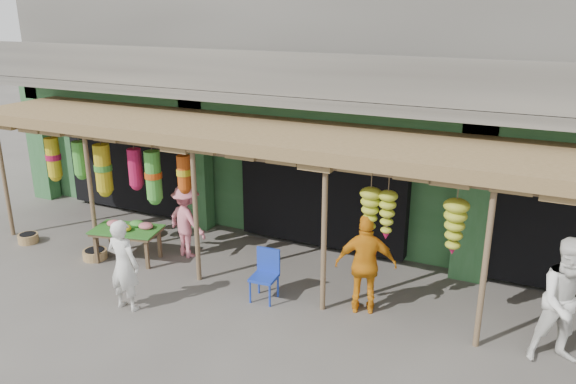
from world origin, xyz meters
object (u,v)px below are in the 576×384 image
at_px(person_vendor, 366,265).
at_px(blue_chair, 266,272).
at_px(person_front, 124,265).
at_px(person_right, 568,302).
at_px(person_shopper, 187,221).
at_px(flower_table, 128,230).

bearing_deg(person_vendor, blue_chair, -8.11).
height_order(blue_chair, person_front, person_front).
bearing_deg(person_right, person_shopper, 152.67).
height_order(blue_chair, person_shopper, person_shopper).
relative_size(person_front, person_vendor, 0.93).
xyz_separation_m(person_front, person_right, (6.64, 1.53, 0.15)).
distance_m(blue_chair, person_right, 4.70).
height_order(flower_table, person_vendor, person_vendor).
relative_size(person_front, person_right, 0.84).
distance_m(person_right, person_shopper, 6.98).
xyz_separation_m(flower_table, person_right, (7.88, 0.01, 0.31)).
relative_size(flower_table, person_shopper, 0.96).
relative_size(blue_chair, person_right, 0.47).
relative_size(flower_table, blue_chair, 1.62).
distance_m(person_front, person_right, 6.81).
bearing_deg(blue_chair, person_front, -150.10).
bearing_deg(person_front, flower_table, -51.54).
xyz_separation_m(blue_chair, person_vendor, (1.69, 0.31, 0.35)).
bearing_deg(person_vendor, person_front, 5.68).
distance_m(flower_table, blue_chair, 3.21).
relative_size(person_vendor, person_shopper, 1.13).
bearing_deg(person_right, blue_chair, 160.59).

